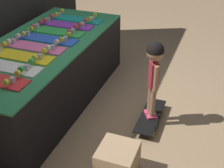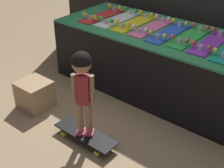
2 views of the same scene
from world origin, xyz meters
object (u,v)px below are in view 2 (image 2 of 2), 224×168
at_px(skateboard_red_on_rack, 103,15).
at_px(skateboard_yellow_on_rack, 135,22).
at_px(skateboard_pink_on_rack, 152,27).
at_px(storage_box, 35,94).
at_px(skateboard_white_on_rack, 119,18).
at_px(skateboard_on_floor, 86,135).
at_px(child, 82,79).
at_px(skateboard_purple_on_rack, 211,42).
at_px(skateboard_blue_on_rack, 169,32).
at_px(skateboard_green_on_rack, 190,37).

distance_m(skateboard_red_on_rack, skateboard_yellow_on_rack, 0.48).
distance_m(skateboard_red_on_rack, skateboard_pink_on_rack, 0.72).
bearing_deg(skateboard_yellow_on_rack, skateboard_red_on_rack, -176.60).
relative_size(skateboard_red_on_rack, storage_box, 2.15).
xyz_separation_m(skateboard_white_on_rack, skateboard_yellow_on_rack, (0.24, 0.01, 0.00)).
relative_size(skateboard_on_floor, child, 0.78).
xyz_separation_m(skateboard_yellow_on_rack, skateboard_purple_on_rack, (0.95, -0.01, 0.00)).
relative_size(skateboard_blue_on_rack, storage_box, 2.15).
xyz_separation_m(skateboard_green_on_rack, child, (-0.34, -1.29, -0.07)).
bearing_deg(child, skateboard_green_on_rack, 43.82).
relative_size(skateboard_red_on_rack, skateboard_blue_on_rack, 1.00).
height_order(skateboard_blue_on_rack, skateboard_green_on_rack, same).
distance_m(skateboard_pink_on_rack, skateboard_on_floor, 1.46).
height_order(skateboard_pink_on_rack, child, child).
xyz_separation_m(skateboard_blue_on_rack, skateboard_on_floor, (-0.10, -1.26, -0.69)).
xyz_separation_m(skateboard_white_on_rack, skateboard_purple_on_rack, (1.19, 0.00, 0.00)).
distance_m(skateboard_red_on_rack, skateboard_purple_on_rack, 1.43).
relative_size(skateboard_green_on_rack, skateboard_on_floor, 1.09).
bearing_deg(skateboard_white_on_rack, skateboard_purple_on_rack, 0.14).
distance_m(skateboard_pink_on_rack, skateboard_green_on_rack, 0.48).
height_order(skateboard_pink_on_rack, storage_box, skateboard_pink_on_rack).
distance_m(skateboard_yellow_on_rack, storage_box, 1.43).
distance_m(skateboard_blue_on_rack, child, 1.27).
relative_size(skateboard_yellow_on_rack, skateboard_green_on_rack, 1.00).
relative_size(skateboard_blue_on_rack, skateboard_on_floor, 1.09).
bearing_deg(skateboard_green_on_rack, skateboard_purple_on_rack, -2.35).
distance_m(child, storage_box, 1.00).
height_order(child, storage_box, child).
relative_size(skateboard_purple_on_rack, child, 0.85).
bearing_deg(skateboard_on_floor, child, 90.00).
relative_size(skateboard_purple_on_rack, skateboard_on_floor, 1.09).
relative_size(skateboard_white_on_rack, storage_box, 2.15).
xyz_separation_m(skateboard_yellow_on_rack, skateboard_on_floor, (0.37, -1.29, -0.69)).
height_order(skateboard_green_on_rack, skateboard_purple_on_rack, same).
xyz_separation_m(skateboard_red_on_rack, child, (0.85, -1.26, -0.07)).
bearing_deg(skateboard_white_on_rack, skateboard_on_floor, -64.42).
xyz_separation_m(skateboard_red_on_rack, skateboard_blue_on_rack, (0.95, 0.00, 0.00)).
xyz_separation_m(skateboard_blue_on_rack, skateboard_green_on_rack, (0.24, 0.03, 0.00)).
relative_size(skateboard_pink_on_rack, storage_box, 2.15).
bearing_deg(skateboard_pink_on_rack, skateboard_purple_on_rack, -0.29).
distance_m(skateboard_yellow_on_rack, skateboard_green_on_rack, 0.72).
bearing_deg(skateboard_blue_on_rack, skateboard_on_floor, -94.69).
relative_size(skateboard_pink_on_rack, child, 0.85).
distance_m(skateboard_white_on_rack, storage_box, 1.36).
bearing_deg(skateboard_pink_on_rack, storage_box, -120.31).
relative_size(skateboard_white_on_rack, skateboard_on_floor, 1.09).
distance_m(skateboard_white_on_rack, skateboard_on_floor, 1.57).
xyz_separation_m(skateboard_white_on_rack, skateboard_blue_on_rack, (0.72, -0.01, 0.00)).
xyz_separation_m(skateboard_red_on_rack, skateboard_on_floor, (0.85, -1.26, -0.69)).
bearing_deg(child, storage_box, 143.37).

